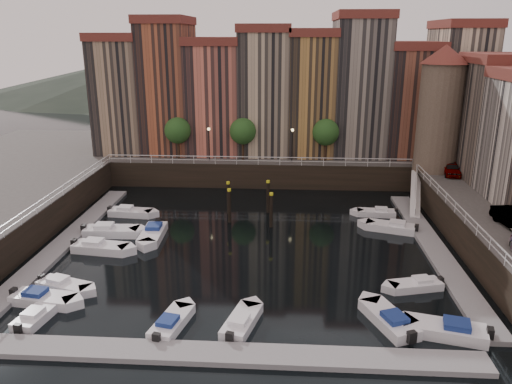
# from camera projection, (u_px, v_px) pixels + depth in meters

# --- Properties ---
(ground) EXTENTS (200.00, 200.00, 0.00)m
(ground) POSITION_uv_depth(u_px,v_px,m) (248.00, 241.00, 44.92)
(ground) COLOR black
(ground) RESTS_ON ground
(quay_far) EXTENTS (80.00, 20.00, 3.00)m
(quay_far) POSITION_uv_depth(u_px,v_px,m) (262.00, 157.00, 69.21)
(quay_far) COLOR black
(quay_far) RESTS_ON ground
(dock_left) EXTENTS (2.00, 28.00, 0.35)m
(dock_left) POSITION_uv_depth(u_px,v_px,m) (68.00, 239.00, 44.88)
(dock_left) COLOR gray
(dock_left) RESTS_ON ground
(dock_right) EXTENTS (2.00, 28.00, 0.35)m
(dock_right) POSITION_uv_depth(u_px,v_px,m) (434.00, 248.00, 42.94)
(dock_right) COLOR gray
(dock_right) RESTS_ON ground
(dock_near) EXTENTS (30.00, 2.00, 0.35)m
(dock_near) POSITION_uv_depth(u_px,v_px,m) (225.00, 354.00, 28.68)
(dock_near) COLOR gray
(dock_near) RESTS_ON ground
(mountains) EXTENTS (145.00, 100.00, 18.00)m
(mountains) POSITION_uv_depth(u_px,v_px,m) (283.00, 70.00, 147.14)
(mountains) COLOR #2D382D
(mountains) RESTS_ON ground
(far_terrace) EXTENTS (48.70, 10.30, 17.50)m
(far_terrace) POSITION_uv_depth(u_px,v_px,m) (287.00, 90.00, 63.80)
(far_terrace) COLOR #997E61
(far_terrace) RESTS_ON quay_far
(corner_tower) EXTENTS (5.20, 5.20, 13.80)m
(corner_tower) POSITION_uv_depth(u_px,v_px,m) (440.00, 107.00, 54.46)
(corner_tower) COLOR #6B5B4C
(corner_tower) RESTS_ON quay_right
(promenade_trees) EXTENTS (21.20, 3.20, 5.20)m
(promenade_trees) POSITION_uv_depth(u_px,v_px,m) (248.00, 131.00, 60.34)
(promenade_trees) COLOR black
(promenade_trees) RESTS_ON quay_far
(street_lamps) EXTENTS (10.36, 0.36, 4.18)m
(street_lamps) POSITION_uv_depth(u_px,v_px,m) (250.00, 139.00, 59.58)
(street_lamps) COLOR black
(street_lamps) RESTS_ON quay_far
(railings) EXTENTS (36.08, 34.04, 0.52)m
(railings) POSITION_uv_depth(u_px,v_px,m) (251.00, 185.00, 48.43)
(railings) COLOR white
(railings) RESTS_ON ground
(gangway) EXTENTS (2.78, 8.32, 3.73)m
(gangway) POSITION_uv_depth(u_px,v_px,m) (416.00, 191.00, 52.84)
(gangway) COLOR white
(gangway) RESTS_ON ground
(mooring_pilings) EXTENTS (4.88, 4.49, 3.78)m
(mooring_pilings) POSITION_uv_depth(u_px,v_px,m) (249.00, 203.00, 49.91)
(mooring_pilings) COLOR black
(mooring_pilings) RESTS_ON ground
(boat_left_0) EXTENTS (4.81, 2.34, 1.08)m
(boat_left_0) POSITION_uv_depth(u_px,v_px,m) (42.00, 299.00, 34.38)
(boat_left_0) COLOR white
(boat_left_0) RESTS_ON ground
(boat_left_1) EXTENTS (4.38, 2.70, 0.98)m
(boat_left_1) POSITION_uv_depth(u_px,v_px,m) (64.00, 285.00, 36.25)
(boat_left_1) COLOR white
(boat_left_1) RESTS_ON ground
(boat_left_2) EXTENTS (5.11, 2.38, 1.15)m
(boat_left_2) POSITION_uv_depth(u_px,v_px,m) (100.00, 247.00, 42.61)
(boat_left_2) COLOR white
(boat_left_2) RESTS_ON ground
(boat_left_3) EXTENTS (5.33, 2.13, 1.21)m
(boat_left_3) POSITION_uv_depth(u_px,v_px,m) (110.00, 231.00, 46.10)
(boat_left_3) COLOR white
(boat_left_3) RESTS_ON ground
(boat_left_4) EXTENTS (4.72, 2.07, 1.07)m
(boat_left_4) POSITION_uv_depth(u_px,v_px,m) (130.00, 212.00, 51.15)
(boat_left_4) COLOR white
(boat_left_4) RESTS_ON ground
(boat_right_0) EXTENTS (5.32, 3.00, 1.19)m
(boat_right_0) POSITION_uv_depth(u_px,v_px,m) (447.00, 330.00, 30.64)
(boat_right_0) COLOR white
(boat_right_0) RESTS_ON ground
(boat_right_1) EXTENTS (4.19, 2.39, 0.94)m
(boat_right_1) POSITION_uv_depth(u_px,v_px,m) (416.00, 285.00, 36.35)
(boat_right_1) COLOR white
(boat_right_1) RESTS_ON ground
(boat_right_3) EXTENTS (4.91, 3.03, 1.10)m
(boat_right_3) POSITION_uv_depth(u_px,v_px,m) (392.00, 227.00, 47.16)
(boat_right_3) COLOR white
(boat_right_3) RESTS_ON ground
(boat_right_4) EXTENTS (4.13, 1.70, 0.94)m
(boat_right_4) POSITION_uv_depth(u_px,v_px,m) (377.00, 213.00, 51.16)
(boat_right_4) COLOR white
(boat_right_4) RESTS_ON ground
(boat_near_0) EXTENTS (2.12, 4.28, 0.96)m
(boat_near_0) POSITION_uv_depth(u_px,v_px,m) (38.00, 314.00, 32.50)
(boat_near_0) COLOR white
(boat_near_0) RESTS_ON ground
(boat_near_1) EXTENTS (2.40, 4.40, 0.98)m
(boat_near_1) POSITION_uv_depth(u_px,v_px,m) (171.00, 323.00, 31.54)
(boat_near_1) COLOR white
(boat_near_1) RESTS_ON ground
(boat_near_2) EXTENTS (2.57, 4.50, 1.01)m
(boat_near_2) POSITION_uv_depth(u_px,v_px,m) (241.00, 322.00, 31.62)
(boat_near_2) COLOR white
(boat_near_2) RESTS_ON ground
(boat_near_3) EXTENTS (3.41, 5.02, 1.14)m
(boat_near_3) POSITION_uv_depth(u_px,v_px,m) (390.00, 320.00, 31.76)
(boat_near_3) COLOR white
(boat_near_3) RESTS_ON ground
(car_a) EXTENTS (2.19, 4.31, 1.40)m
(car_a) POSITION_uv_depth(u_px,v_px,m) (451.00, 170.00, 54.40)
(car_a) COLOR gray
(car_a) RESTS_ON quay_right
(boat_extra_975) EXTENTS (2.03, 5.17, 1.18)m
(boat_extra_975) POSITION_uv_depth(u_px,v_px,m) (153.00, 234.00, 45.55)
(boat_extra_975) COLOR white
(boat_extra_975) RESTS_ON ground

